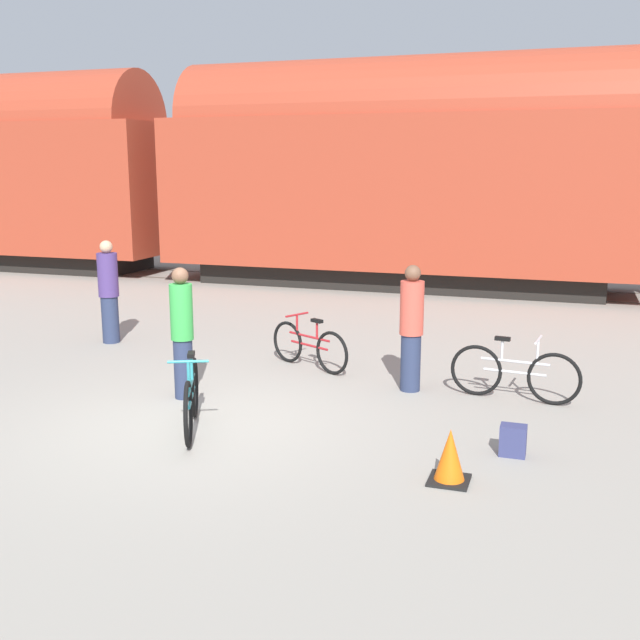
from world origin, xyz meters
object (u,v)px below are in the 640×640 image
Objects in this scene: person_in_purple at (109,292)px; person_in_green at (182,332)px; bicycle_teal at (191,398)px; bicycle_maroon at (309,346)px; backpack at (513,440)px; traffic_cone at (450,457)px; person_in_red at (411,328)px; freight_train at (399,168)px; bicycle_silver at (515,373)px.

person_in_purple reaches higher than person_in_green.
bicycle_teal is 1.40m from person_in_green.
bicycle_maroon is 4.39× the size of backpack.
person_in_purple is 1.02× the size of person_in_green.
traffic_cone is at bearing -9.34° from bicycle_teal.
person_in_green is at bearing 157.07° from traffic_cone.
bicycle_maroon reaches higher than traffic_cone.
person_in_green reaches higher than bicycle_teal.
person_in_red reaches higher than bicycle_teal.
person_in_purple is 5.72m from person_in_red.
freight_train is 9.97m from bicycle_silver.
freight_train is at bearing -56.61° from person_in_purple.
freight_train is 10.44m from person_in_green.
bicycle_silver is at bearing -132.32° from person_in_purple.
backpack is 1.06m from traffic_cone.
person_in_red is (5.60, -1.16, -0.02)m from person_in_purple.
freight_train is at bearing 90.43° from bicycle_teal.
traffic_cone is (2.72, -3.56, -0.10)m from bicycle_maroon.
person_in_green is 5.21× the size of backpack.
person_in_purple reaches higher than bicycle_maroon.
bicycle_teal is at bearing 17.71° from person_in_green.
bicycle_maroon is 3.96m from person_in_purple.
backpack is at bearing -86.06° from bicycle_silver.
bicycle_silver is 2.94m from traffic_cone.
freight_train reaches higher than backpack.
person_in_red is (2.20, -8.91, -2.11)m from freight_train.
bicycle_teal is at bearing -97.48° from bicycle_maroon.
traffic_cone is at bearing -121.07° from backpack.
person_in_red is at bearing 108.91° from traffic_cone.
person_in_green is (-1.10, -1.95, 0.55)m from bicycle_maroon.
freight_train is 11.61m from bicycle_teal.
person_in_red is at bearing -179.97° from bicycle_silver.
person_in_purple is 3.71m from person_in_green.
bicycle_teal is at bearing -89.57° from freight_train.
freight_train is at bearing 105.15° from traffic_cone.
person_in_red is (2.12, 2.40, 0.50)m from bicycle_teal.
bicycle_teal reaches higher than traffic_cone.
person_in_red reaches higher than bicycle_silver.
traffic_cone is at bearing -97.93° from bicycle_silver.
bicycle_maroon is 0.91× the size of bicycle_teal.
bicycle_silver is (3.12, -0.65, 0.02)m from bicycle_maroon.
freight_train is 20.94× the size of person_in_purple.
bicycle_teal is at bearing -168.52° from person_in_purple.
person_in_red is at bearing -76.10° from freight_train.
backpack is (3.26, -2.66, -0.18)m from bicycle_maroon.
bicycle_maroon is at bearing -86.63° from freight_train.
traffic_cone is (6.60, -4.07, -0.65)m from person_in_purple.
bicycle_maroon is at bearing 82.52° from bicycle_teal.
person_in_green is (2.78, -2.45, -0.00)m from person_in_purple.
backpack is at bearing -65.99° from person_in_red.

